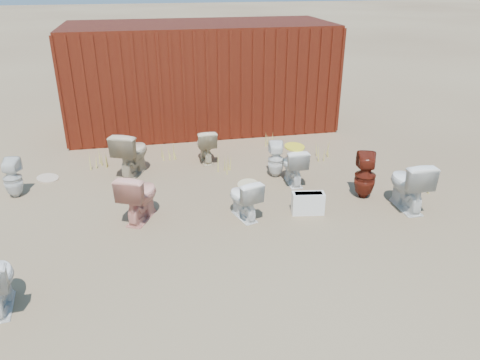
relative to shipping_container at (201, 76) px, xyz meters
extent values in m
plane|color=brown|center=(0.00, -5.20, -1.20)|extent=(100.00, 100.00, 0.00)
cube|color=#460D0B|center=(0.00, 0.00, 0.00)|extent=(6.00, 2.40, 2.40)
imported|color=#E49583|center=(-1.54, -4.51, -0.81)|extent=(0.72, 0.88, 0.78)
imported|color=white|center=(0.02, -4.79, -0.87)|extent=(0.54, 0.72, 0.66)
imported|color=#5C1B0F|center=(2.14, -4.50, -0.81)|extent=(0.45, 0.45, 0.77)
imported|color=white|center=(2.63, -5.00, -0.78)|extent=(0.48, 0.82, 0.83)
imported|color=white|center=(-3.60, -3.30, -0.87)|extent=(0.33, 0.34, 0.67)
imported|color=beige|center=(-0.23, -2.37, -0.86)|extent=(0.40, 0.67, 0.67)
imported|color=#C3B08E|center=(-1.66, -2.74, -0.77)|extent=(0.78, 0.96, 0.85)
imported|color=white|center=(1.15, -3.73, -0.86)|extent=(0.39, 0.67, 0.68)
imported|color=white|center=(0.93, -3.36, -0.87)|extent=(0.35, 0.35, 0.66)
ellipsoid|color=yellow|center=(1.15, -3.73, -0.51)|extent=(0.34, 0.43, 0.02)
cube|color=silver|center=(1.03, -4.86, -1.02)|extent=(0.52, 0.27, 0.35)
ellipsoid|color=beige|center=(0.34, -3.66, -1.19)|extent=(0.51, 0.59, 0.02)
ellipsoid|color=tan|center=(-3.20, -2.65, -1.19)|extent=(0.57, 0.59, 0.02)
cone|color=#B1A347|center=(-2.31, -2.25, -1.04)|extent=(0.36, 0.36, 0.33)
cone|color=#B1A347|center=(0.04, -2.98, -1.05)|extent=(0.32, 0.32, 0.30)
cone|color=#B1A347|center=(2.13, -2.68, -1.03)|extent=(0.36, 0.36, 0.34)
cone|color=#B1A347|center=(-0.95, -2.03, -1.07)|extent=(0.30, 0.30, 0.26)
cone|color=#B1A347|center=(1.29, -1.70, -1.06)|extent=(0.34, 0.34, 0.28)
cone|color=#B1A347|center=(3.15, -4.55, -1.07)|extent=(0.28, 0.28, 0.27)
camera|label=1|loc=(-1.32, -11.01, 2.32)|focal=35.00mm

